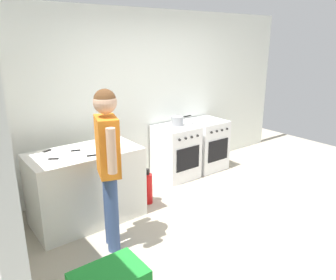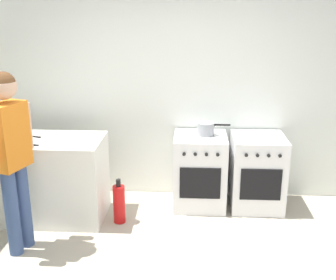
% 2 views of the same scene
% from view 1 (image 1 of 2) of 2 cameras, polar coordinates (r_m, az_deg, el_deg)
% --- Properties ---
extents(ground_plane, '(8.00, 8.00, 0.00)m').
position_cam_1_polar(ground_plane, '(4.20, 11.37, -14.21)').
color(ground_plane, '#ADA38E').
extents(back_wall, '(6.00, 0.10, 2.60)m').
position_cam_1_polar(back_wall, '(5.15, -4.24, 7.46)').
color(back_wall, silver).
rests_on(back_wall, ground).
extents(counter_unit, '(1.30, 0.70, 0.90)m').
position_cam_1_polar(counter_unit, '(4.15, -14.03, -7.77)').
color(counter_unit, silver).
rests_on(counter_unit, ground).
extents(oven_left, '(0.60, 0.62, 0.85)m').
position_cam_1_polar(oven_left, '(5.28, 1.37, -2.08)').
color(oven_left, white).
rests_on(oven_left, ground).
extents(oven_right, '(0.59, 0.62, 0.85)m').
position_cam_1_polar(oven_right, '(5.69, 6.55, -0.74)').
color(oven_right, white).
rests_on(oven_right, ground).
extents(pot, '(0.37, 0.19, 0.15)m').
position_cam_1_polar(pot, '(5.20, 1.67, 3.33)').
color(pot, gray).
rests_on(pot, oven_left).
extents(knife_utility, '(0.25, 0.10, 0.01)m').
position_cam_1_polar(knife_utility, '(3.81, -12.27, -2.56)').
color(knife_utility, silver).
rests_on(knife_utility, counter_unit).
extents(knife_carving, '(0.30, 0.19, 0.01)m').
position_cam_1_polar(knife_carving, '(3.80, -17.90, -3.10)').
color(knife_carving, silver).
rests_on(knife_carving, counter_unit).
extents(knife_chef, '(0.30, 0.13, 0.01)m').
position_cam_1_polar(knife_chef, '(4.02, -17.02, -1.91)').
color(knife_chef, silver).
rests_on(knife_chef, counter_unit).
extents(knife_paring, '(0.21, 0.10, 0.01)m').
position_cam_1_polar(knife_paring, '(4.09, -20.64, -1.92)').
color(knife_paring, silver).
rests_on(knife_paring, counter_unit).
extents(person, '(0.30, 0.55, 1.72)m').
position_cam_1_polar(person, '(3.34, -10.40, -2.79)').
color(person, '#384C7A').
rests_on(person, ground).
extents(fire_extinguisher, '(0.13, 0.13, 0.50)m').
position_cam_1_polar(fire_extinguisher, '(4.52, -3.55, -8.38)').
color(fire_extinguisher, red).
rests_on(fire_extinguisher, ground).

